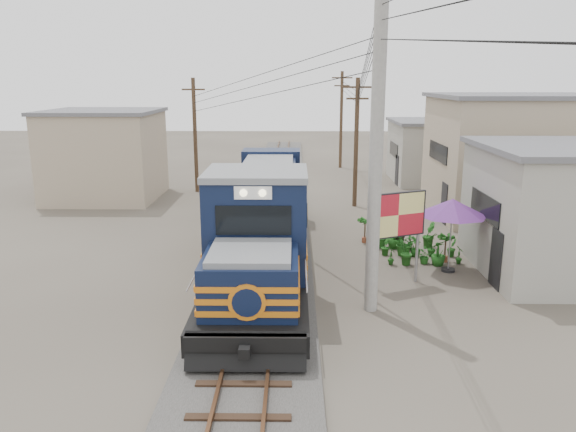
{
  "coord_description": "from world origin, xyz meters",
  "views": [
    {
      "loc": [
        1.15,
        -16.68,
        6.95
      ],
      "look_at": [
        0.92,
        2.65,
        2.2
      ],
      "focal_mm": 35.0,
      "sensor_mm": 36.0,
      "label": 1
    }
  ],
  "objects_px": {
    "billboard": "(398,217)",
    "market_umbrella": "(452,208)",
    "vendor": "(400,227)",
    "locomotive": "(264,220)"
  },
  "relations": [
    {
      "from": "billboard",
      "to": "vendor",
      "type": "xyz_separation_m",
      "value": [
        0.94,
        4.41,
        -1.53
      ]
    },
    {
      "from": "market_umbrella",
      "to": "vendor",
      "type": "xyz_separation_m",
      "value": [
        -1.3,
        2.95,
        -1.53
      ]
    },
    {
      "from": "billboard",
      "to": "market_umbrella",
      "type": "distance_m",
      "value": 2.67
    },
    {
      "from": "billboard",
      "to": "locomotive",
      "type": "bearing_deg",
      "value": 132.14
    },
    {
      "from": "billboard",
      "to": "market_umbrella",
      "type": "bearing_deg",
      "value": 9.39
    },
    {
      "from": "billboard",
      "to": "vendor",
      "type": "bearing_deg",
      "value": 54.18
    },
    {
      "from": "billboard",
      "to": "market_umbrella",
      "type": "xyz_separation_m",
      "value": [
        2.23,
        1.46,
        0.0
      ]
    },
    {
      "from": "billboard",
      "to": "market_umbrella",
      "type": "height_order",
      "value": "billboard"
    },
    {
      "from": "locomotive",
      "to": "vendor",
      "type": "distance_m",
      "value": 6.1
    },
    {
      "from": "locomotive",
      "to": "billboard",
      "type": "distance_m",
      "value": 5.09
    }
  ]
}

